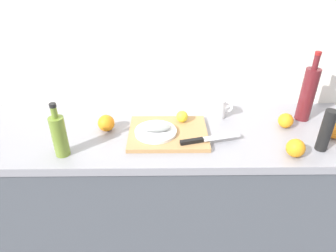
# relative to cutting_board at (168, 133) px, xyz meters

# --- Properties ---
(ground_plane) EXTENTS (12.00, 12.00, 0.00)m
(ground_plane) POSITION_rel_cutting_board_xyz_m (-0.01, 0.04, -0.91)
(ground_plane) COLOR slate
(back_wall) EXTENTS (3.20, 0.05, 2.50)m
(back_wall) POSITION_rel_cutting_board_xyz_m (-0.01, 0.36, 0.34)
(back_wall) COLOR white
(back_wall) RESTS_ON ground_plane
(kitchen_counter) EXTENTS (2.00, 0.60, 0.90)m
(kitchen_counter) POSITION_rel_cutting_board_xyz_m (-0.01, 0.04, -0.46)
(kitchen_counter) COLOR #4C5159
(kitchen_counter) RESTS_ON ground_plane
(cutting_board) EXTENTS (0.38, 0.31, 0.02)m
(cutting_board) POSITION_rel_cutting_board_xyz_m (0.00, 0.00, 0.00)
(cutting_board) COLOR tan
(cutting_board) RESTS_ON kitchen_counter
(white_plate) EXTENTS (0.20, 0.20, 0.01)m
(white_plate) POSITION_rel_cutting_board_xyz_m (-0.06, -0.01, 0.02)
(white_plate) COLOR white
(white_plate) RESTS_ON cutting_board
(fish_fillet) EXTENTS (0.15, 0.06, 0.04)m
(fish_fillet) POSITION_rel_cutting_board_xyz_m (-0.06, -0.01, 0.04)
(fish_fillet) COLOR #999E99
(fish_fillet) RESTS_ON white_plate
(chef_knife) EXTENTS (0.29, 0.10, 0.02)m
(chef_knife) POSITION_rel_cutting_board_xyz_m (0.16, -0.09, 0.02)
(chef_knife) COLOR silver
(chef_knife) RESTS_ON cutting_board
(lemon_0) EXTENTS (0.06, 0.06, 0.06)m
(lemon_0) POSITION_rel_cutting_board_xyz_m (0.07, 0.09, 0.04)
(lemon_0) COLOR yellow
(lemon_0) RESTS_ON cutting_board
(olive_oil_bottle) EXTENTS (0.06, 0.06, 0.25)m
(olive_oil_bottle) POSITION_rel_cutting_board_xyz_m (-0.47, -0.16, 0.09)
(olive_oil_bottle) COLOR olive
(olive_oil_bottle) RESTS_ON kitchen_counter
(wine_bottle) EXTENTS (0.07, 0.07, 0.37)m
(wine_bottle) POSITION_rel_cutting_board_xyz_m (0.72, 0.15, 0.14)
(wine_bottle) COLOR #59191E
(wine_bottle) RESTS_ON kitchen_counter
(coffee_mug_0) EXTENTS (0.11, 0.07, 0.10)m
(coffee_mug_0) POSITION_rel_cutting_board_xyz_m (0.28, 0.18, 0.04)
(coffee_mug_0) COLOR white
(coffee_mug_0) RESTS_ON kitchen_counter
(orange_0) EXTENTS (0.08, 0.08, 0.08)m
(orange_0) POSITION_rel_cutting_board_xyz_m (-0.31, 0.05, 0.03)
(orange_0) COLOR orange
(orange_0) RESTS_ON kitchen_counter
(orange_1) EXTENTS (0.08, 0.08, 0.08)m
(orange_1) POSITION_rel_cutting_board_xyz_m (0.60, 0.07, 0.03)
(orange_1) COLOR orange
(orange_1) RESTS_ON kitchen_counter
(orange_2) EXTENTS (0.08, 0.08, 0.08)m
(orange_2) POSITION_rel_cutting_board_xyz_m (0.55, -0.18, 0.03)
(orange_2) COLOR orange
(orange_2) RESTS_ON kitchen_counter
(orange_3) EXTENTS (0.08, 0.08, 0.08)m
(orange_3) POSITION_rel_cutting_board_xyz_m (0.80, -0.03, 0.03)
(orange_3) COLOR orange
(orange_3) RESTS_ON kitchen_counter
(pepper_mill) EXTENTS (0.05, 0.05, 0.20)m
(pepper_mill) POSITION_rel_cutting_board_xyz_m (0.69, -0.13, 0.09)
(pepper_mill) COLOR black
(pepper_mill) RESTS_ON kitchen_counter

